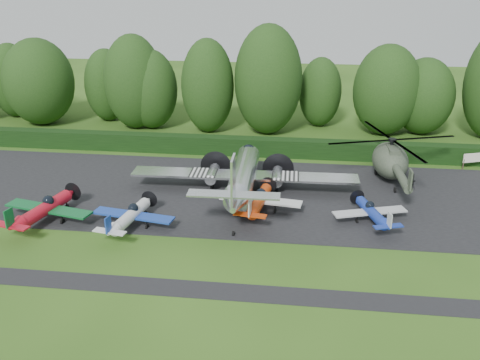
# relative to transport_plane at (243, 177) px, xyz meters

# --- Properties ---
(ground) EXTENTS (160.00, 160.00, 0.00)m
(ground) POSITION_rel_transport_plane_xyz_m (-3.50, -9.63, -1.91)
(ground) COLOR #274B15
(ground) RESTS_ON ground
(apron) EXTENTS (70.00, 18.00, 0.01)m
(apron) POSITION_rel_transport_plane_xyz_m (-3.50, 0.37, -1.90)
(apron) COLOR black
(apron) RESTS_ON ground
(taxiway_verge) EXTENTS (70.00, 2.00, 0.00)m
(taxiway_verge) POSITION_rel_transport_plane_xyz_m (-3.50, -15.63, -1.91)
(taxiway_verge) COLOR black
(taxiway_verge) RESTS_ON ground
(hedgerow) EXTENTS (90.00, 1.60, 2.00)m
(hedgerow) POSITION_rel_transport_plane_xyz_m (-3.50, 11.37, -1.91)
(hedgerow) COLOR black
(hedgerow) RESTS_ON ground
(transport_plane) EXTENTS (21.35, 16.37, 6.84)m
(transport_plane) POSITION_rel_transport_plane_xyz_m (0.00, 0.00, 0.00)
(transport_plane) COLOR silver
(transport_plane) RESTS_ON ground
(light_plane_red) EXTENTS (7.82, 8.22, 3.01)m
(light_plane_red) POSITION_rel_transport_plane_xyz_m (-15.72, -7.46, -0.66)
(light_plane_red) COLOR red
(light_plane_red) RESTS_ON ground
(light_plane_white) EXTENTS (6.94, 7.30, 2.67)m
(light_plane_white) POSITION_rel_transport_plane_xyz_m (-8.33, -7.53, -0.80)
(light_plane_white) COLOR silver
(light_plane_white) RESTS_ON ground
(light_plane_orange) EXTENTS (7.20, 7.57, 2.77)m
(light_plane_orange) POSITION_rel_transport_plane_xyz_m (1.84, -3.36, -0.76)
(light_plane_orange) COLOR #BE360B
(light_plane_orange) RESTS_ON ground
(light_plane_blue) EXTENTS (6.27, 6.60, 2.41)m
(light_plane_blue) POSITION_rel_transport_plane_xyz_m (11.30, -4.26, -0.90)
(light_plane_blue) COLOR navy
(light_plane_blue) RESTS_ON ground
(helicopter) EXTENTS (13.12, 15.36, 4.22)m
(helicopter) POSITION_rel_transport_plane_xyz_m (14.02, 5.86, 0.36)
(helicopter) COLOR #313B2D
(helicopter) RESTS_ON ground
(sign_board) EXTENTS (3.15, 0.12, 1.77)m
(sign_board) POSITION_rel_transport_plane_xyz_m (23.50, 9.87, -0.71)
(sign_board) COLOR #3F3326
(sign_board) RESTS_ON ground
(tree_0) EXTENTS (9.07, 9.07, 11.30)m
(tree_0) POSITION_rel_transport_plane_xyz_m (-29.27, 20.55, 3.73)
(tree_0) COLOR black
(tree_0) RESTS_ON ground
(tree_1) EXTENTS (6.57, 6.57, 11.75)m
(tree_1) POSITION_rel_transport_plane_xyz_m (-6.70, 19.68, 3.95)
(tree_1) COLOR black
(tree_1) RESTS_ON ground
(tree_2) EXTENTS (8.34, 8.34, 13.53)m
(tree_2) POSITION_rel_transport_plane_xyz_m (0.80, 19.96, 4.85)
(tree_2) COLOR black
(tree_2) RESTS_ON ground
(tree_3) EXTENTS (8.19, 8.19, 11.19)m
(tree_3) POSITION_rel_transport_plane_xyz_m (15.31, 21.39, 3.68)
(tree_3) COLOR black
(tree_3) RESTS_ON ground
(tree_4) EXTENTS (5.87, 5.87, 9.71)m
(tree_4) POSITION_rel_transport_plane_xyz_m (-21.10, 23.22, 2.93)
(tree_4) COLOR black
(tree_4) RESTS_ON ground
(tree_5) EXTENTS (5.49, 5.49, 9.02)m
(tree_5) POSITION_rel_transport_plane_xyz_m (7.32, 24.02, 2.59)
(tree_5) COLOR black
(tree_5) RESTS_ON ground
(tree_7) EXTENTS (5.95, 5.95, 10.17)m
(tree_7) POSITION_rel_transport_plane_xyz_m (-34.66, 23.54, 3.16)
(tree_7) COLOR black
(tree_7) RESTS_ON ground
(tree_10) EXTENTS (7.43, 7.43, 9.52)m
(tree_10) POSITION_rel_transport_plane_xyz_m (20.00, 22.19, 2.84)
(tree_10) COLOR black
(tree_10) RESTS_ON ground
(tree_11) EXTENTS (6.74, 6.74, 10.17)m
(tree_11) POSITION_rel_transport_plane_xyz_m (-14.22, 20.49, 3.16)
(tree_11) COLOR black
(tree_11) RESTS_ON ground
(tree_12) EXTENTS (7.56, 7.56, 12.03)m
(tree_12) POSITION_rel_transport_plane_xyz_m (-16.35, 20.34, 4.10)
(tree_12) COLOR black
(tree_12) RESTS_ON ground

